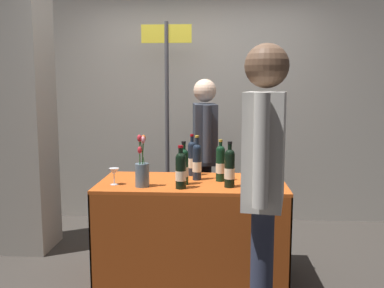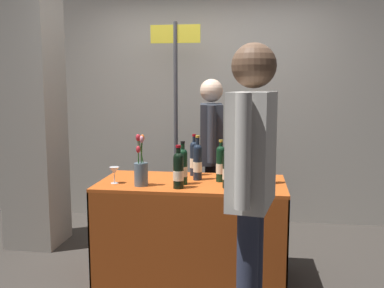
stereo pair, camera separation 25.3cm
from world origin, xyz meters
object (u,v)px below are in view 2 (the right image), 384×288
at_px(wine_glass_near_vendor, 114,171).
at_px(featured_wine_bottle, 183,166).
at_px(display_bottle_0, 228,168).
at_px(concrete_pillar, 32,96).
at_px(taster_foreground_right, 252,171).
at_px(booth_signpost, 176,104).
at_px(flower_vase, 141,170).
at_px(vendor_presenter, 211,145).
at_px(tasting_table, 192,213).

bearing_deg(wine_glass_near_vendor, featured_wine_bottle, 4.27).
bearing_deg(display_bottle_0, concrete_pillar, 158.89).
bearing_deg(display_bottle_0, taster_foreground_right, -77.15).
distance_m(display_bottle_0, booth_signpost, 1.53).
xyz_separation_m(flower_vase, vendor_presenter, (0.43, 1.03, 0.06)).
height_order(featured_wine_bottle, flower_vase, flower_vase).
bearing_deg(tasting_table, display_bottle_0, -30.16).
bearing_deg(booth_signpost, taster_foreground_right, -69.14).
distance_m(concrete_pillar, booth_signpost, 1.42).
distance_m(display_bottle_0, taster_foreground_right, 0.79).
xyz_separation_m(concrete_pillar, display_bottle_0, (1.91, -0.74, -0.51)).
distance_m(tasting_table, taster_foreground_right, 1.17).
xyz_separation_m(concrete_pillar, vendor_presenter, (1.69, 0.27, -0.48)).
xyz_separation_m(display_bottle_0, taster_foreground_right, (0.17, -0.76, 0.14)).
height_order(featured_wine_bottle, taster_foreground_right, taster_foreground_right).
distance_m(concrete_pillar, display_bottle_0, 2.11).
bearing_deg(vendor_presenter, concrete_pillar, -87.22).
bearing_deg(featured_wine_bottle, concrete_pillar, 156.69).
bearing_deg(booth_signpost, featured_wine_bottle, -77.67).
distance_m(display_bottle_0, vendor_presenter, 1.03).
bearing_deg(flower_vase, vendor_presenter, 67.18).
bearing_deg(wine_glass_near_vendor, display_bottle_0, -1.62).
bearing_deg(tasting_table, vendor_presenter, 85.06).
bearing_deg(taster_foreground_right, vendor_presenter, 22.76).
distance_m(featured_wine_bottle, taster_foreground_right, 0.99).
xyz_separation_m(tasting_table, booth_signpost, (-0.33, 1.17, 0.82)).
relative_size(display_bottle_0, booth_signpost, 0.16).
distance_m(featured_wine_bottle, vendor_presenter, 0.95).
distance_m(tasting_table, flower_vase, 0.56).
bearing_deg(vendor_presenter, display_bottle_0, 5.88).
bearing_deg(concrete_pillar, display_bottle_0, -21.11).
relative_size(tasting_table, display_bottle_0, 4.24).
xyz_separation_m(tasting_table, flower_vase, (-0.36, -0.20, 0.38)).
distance_m(display_bottle_0, wine_glass_near_vendor, 0.88).
xyz_separation_m(vendor_presenter, taster_foreground_right, (0.39, -1.77, 0.11)).
relative_size(flower_vase, vendor_presenter, 0.25).
height_order(concrete_pillar, display_bottle_0, concrete_pillar).
distance_m(vendor_presenter, taster_foreground_right, 1.81).
xyz_separation_m(flower_vase, booth_signpost, (0.03, 1.36, 0.44)).
bearing_deg(featured_wine_bottle, tasting_table, 61.40).
distance_m(wine_glass_near_vendor, booth_signpost, 1.41).
bearing_deg(booth_signpost, vendor_presenter, -38.82).
bearing_deg(featured_wine_bottle, vendor_presenter, 82.19).
xyz_separation_m(wine_glass_near_vendor, vendor_presenter, (0.66, 0.98, 0.08)).
bearing_deg(booth_signpost, wine_glass_near_vendor, -100.94).
bearing_deg(vendor_presenter, taster_foreground_right, 6.16).
bearing_deg(tasting_table, taster_foreground_right, -63.48).
xyz_separation_m(vendor_presenter, booth_signpost, (-0.41, 0.33, 0.39)).
bearing_deg(tasting_table, concrete_pillar, 160.66).
bearing_deg(concrete_pillar, booth_signpost, 25.02).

